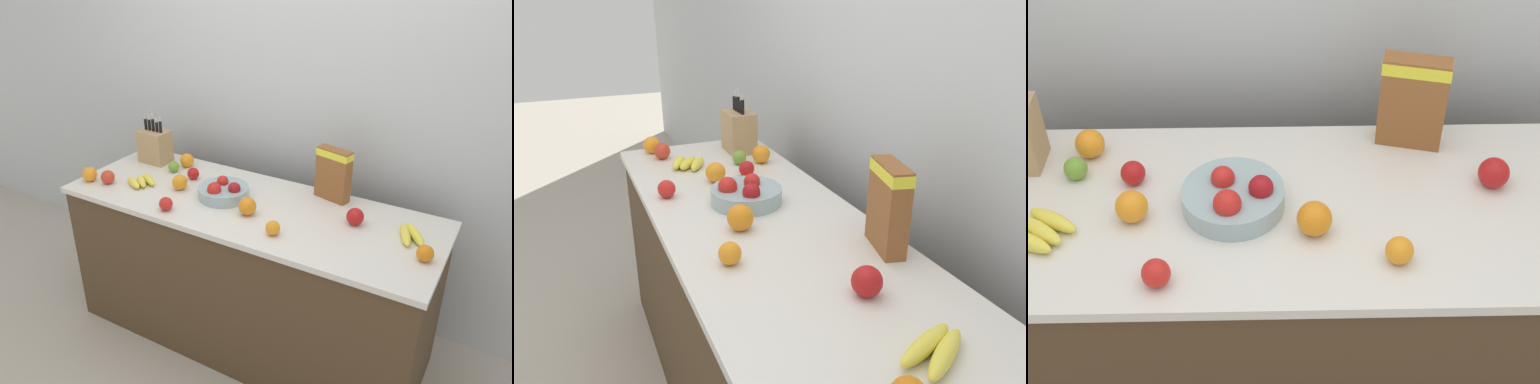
% 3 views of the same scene
% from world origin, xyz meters
% --- Properties ---
extents(wall_back, '(9.00, 0.06, 2.60)m').
position_xyz_m(wall_back, '(0.00, 0.57, 1.30)').
color(wall_back, silver).
rests_on(wall_back, ground_plane).
extents(counter, '(1.97, 0.70, 0.87)m').
position_xyz_m(counter, '(0.00, 0.00, 0.43)').
color(counter, '#4C3823').
rests_on(counter, ground_plane).
extents(knife_block, '(0.18, 0.13, 0.31)m').
position_xyz_m(knife_block, '(-0.77, 0.20, 0.97)').
color(knife_block, tan).
rests_on(knife_block, counter).
extents(cereal_box, '(0.20, 0.11, 0.27)m').
position_xyz_m(cereal_box, '(0.35, 0.27, 1.02)').
color(cereal_box, brown).
rests_on(cereal_box, counter).
extents(fruit_bowl, '(0.27, 0.27, 0.11)m').
position_xyz_m(fruit_bowl, '(-0.15, -0.00, 0.90)').
color(fruit_bowl, '#99B2B7').
rests_on(fruit_bowl, counter).
extents(banana_bunch_left, '(0.20, 0.18, 0.04)m').
position_xyz_m(banana_bunch_left, '(-0.63, -0.10, 0.89)').
color(banana_bunch_left, yellow).
rests_on(banana_bunch_left, counter).
extents(banana_bunch_right, '(0.17, 0.21, 0.04)m').
position_xyz_m(banana_bunch_right, '(0.81, 0.08, 0.89)').
color(banana_bunch_right, yellow).
rests_on(banana_bunch_right, counter).
extents(apple_rear, '(0.06, 0.06, 0.06)m').
position_xyz_m(apple_rear, '(-0.58, 0.13, 0.90)').
color(apple_rear, '#6B9E33').
rests_on(apple_rear, counter).
extents(apple_middle, '(0.07, 0.07, 0.07)m').
position_xyz_m(apple_middle, '(-0.42, 0.10, 0.90)').
color(apple_middle, red).
rests_on(apple_middle, counter).
extents(apple_near_bananas, '(0.08, 0.08, 0.08)m').
position_xyz_m(apple_near_bananas, '(-0.80, -0.18, 0.90)').
color(apple_near_bananas, red).
rests_on(apple_near_bananas, counter).
extents(apple_leftmost, '(0.08, 0.08, 0.08)m').
position_xyz_m(apple_leftmost, '(0.55, 0.07, 0.91)').
color(apple_leftmost, red).
rests_on(apple_leftmost, counter).
extents(apple_by_knife_block, '(0.07, 0.07, 0.07)m').
position_xyz_m(apple_by_knife_block, '(-0.32, -0.26, 0.90)').
color(apple_by_knife_block, red).
rests_on(apple_by_knife_block, counter).
extents(orange_by_cereal, '(0.07, 0.07, 0.07)m').
position_xyz_m(orange_by_cereal, '(0.25, -0.20, 0.90)').
color(orange_by_cereal, orange).
rests_on(orange_by_cereal, counter).
extents(orange_front_left, '(0.08, 0.08, 0.08)m').
position_xyz_m(orange_front_left, '(-0.40, -0.04, 0.91)').
color(orange_front_left, orange).
rests_on(orange_front_left, counter).
extents(orange_front_right, '(0.09, 0.09, 0.09)m').
position_xyz_m(orange_front_right, '(0.06, -0.10, 0.91)').
color(orange_front_right, orange).
rests_on(orange_front_right, counter).
extents(orange_mid_left, '(0.08, 0.08, 0.08)m').
position_xyz_m(orange_mid_left, '(-0.91, -0.21, 0.91)').
color(orange_mid_left, orange).
rests_on(orange_mid_left, counter).
extents(orange_mid_right, '(0.08, 0.08, 0.08)m').
position_xyz_m(orange_mid_right, '(-0.56, 0.23, 0.91)').
color(orange_mid_right, orange).
rests_on(orange_mid_right, counter).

